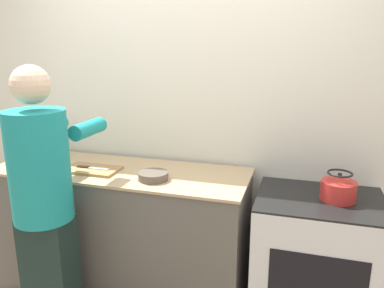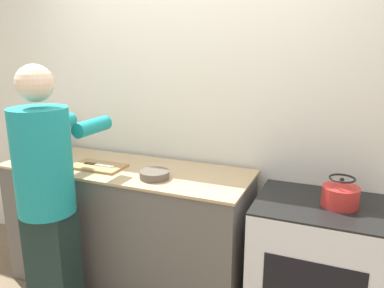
% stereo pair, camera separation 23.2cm
% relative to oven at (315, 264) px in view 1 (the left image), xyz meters
% --- Properties ---
extents(wall_back, '(8.00, 0.05, 2.60)m').
position_rel_oven_xyz_m(wall_back, '(-0.93, 0.38, 0.86)').
color(wall_back, silver).
rests_on(wall_back, ground_plane).
extents(counter, '(1.82, 0.63, 0.94)m').
position_rel_oven_xyz_m(counter, '(-1.35, 0.01, 0.03)').
color(counter, '#5B5651').
rests_on(counter, ground_plane).
extents(oven, '(0.75, 0.60, 0.89)m').
position_rel_oven_xyz_m(oven, '(0.00, 0.00, 0.00)').
color(oven, silver).
rests_on(oven, ground_plane).
extents(person, '(0.39, 0.62, 1.68)m').
position_rel_oven_xyz_m(person, '(-1.57, -0.51, 0.47)').
color(person, '#182926').
rests_on(person, ground_plane).
extents(cutting_board, '(0.38, 0.22, 0.02)m').
position_rel_oven_xyz_m(cutting_board, '(-1.52, -0.07, 0.50)').
color(cutting_board, '#A87A4C').
rests_on(cutting_board, counter).
extents(knife, '(0.24, 0.04, 0.01)m').
position_rel_oven_xyz_m(knife, '(-1.52, -0.07, 0.52)').
color(knife, silver).
rests_on(knife, cutting_board).
extents(kettle, '(0.21, 0.21, 0.17)m').
position_rel_oven_xyz_m(kettle, '(0.09, 0.01, 0.52)').
color(kettle, red).
rests_on(kettle, oven).
extents(bowl_prep, '(0.19, 0.19, 0.08)m').
position_rel_oven_xyz_m(bowl_prep, '(-1.96, 0.04, 0.54)').
color(bowl_prep, silver).
rests_on(bowl_prep, counter).
extents(bowl_mixing, '(0.19, 0.19, 0.05)m').
position_rel_oven_xyz_m(bowl_mixing, '(-1.04, -0.12, 0.52)').
color(bowl_mixing, brown).
rests_on(bowl_mixing, counter).
extents(canister_jar, '(0.12, 0.12, 0.16)m').
position_rel_oven_xyz_m(canister_jar, '(-2.15, 0.21, 0.57)').
color(canister_jar, '#4C4C51').
rests_on(canister_jar, counter).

